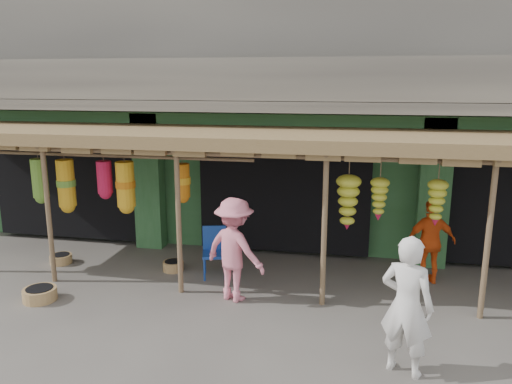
% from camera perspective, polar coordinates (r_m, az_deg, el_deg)
% --- Properties ---
extents(ground, '(80.00, 80.00, 0.00)m').
position_cam_1_polar(ground, '(8.98, 1.13, -11.60)').
color(ground, '#514C47').
rests_on(ground, ground).
extents(building, '(16.40, 6.80, 7.00)m').
position_cam_1_polar(building, '(13.00, 5.09, 11.25)').
color(building, gray).
rests_on(building, ground).
extents(awning, '(14.00, 2.70, 2.79)m').
position_cam_1_polar(awning, '(9.07, 1.16, 5.63)').
color(awning, brown).
rests_on(awning, ground).
extents(blue_chair, '(0.56, 0.57, 0.95)m').
position_cam_1_polar(blue_chair, '(9.65, -4.75, -6.47)').
color(blue_chair, '#163B94').
rests_on(blue_chair, ground).
extents(basket_left, '(0.56, 0.56, 0.18)m').
position_cam_1_polar(basket_left, '(11.11, -21.38, -7.14)').
color(basket_left, olive).
rests_on(basket_left, ground).
extents(basket_mid, '(0.71, 0.71, 0.22)m').
position_cam_1_polar(basket_mid, '(9.47, -23.47, -10.68)').
color(basket_mid, '#926241').
rests_on(basket_mid, ground).
extents(basket_right, '(0.55, 0.55, 0.19)m').
position_cam_1_polar(basket_right, '(10.12, -9.43, -8.33)').
color(basket_right, olive).
rests_on(basket_right, ground).
extents(person_front, '(0.79, 0.67, 1.85)m').
position_cam_1_polar(person_front, '(6.71, 16.84, -12.36)').
color(person_front, white).
rests_on(person_front, ground).
extents(person_vendor, '(0.99, 0.58, 1.58)m').
position_cam_1_polar(person_vendor, '(9.73, 19.31, -5.42)').
color(person_vendor, '#E85115').
rests_on(person_vendor, ground).
extents(person_shopper, '(1.33, 1.09, 1.79)m').
position_cam_1_polar(person_shopper, '(8.49, -2.47, -6.58)').
color(person_shopper, pink).
rests_on(person_shopper, ground).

